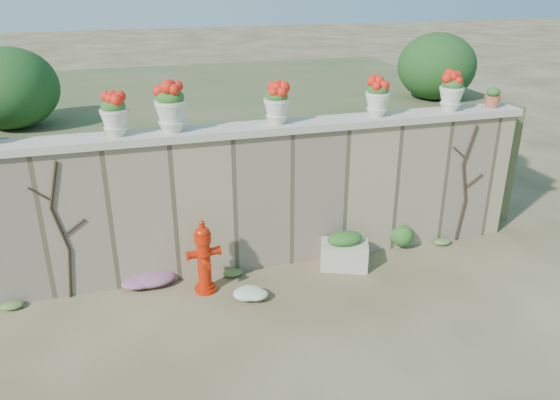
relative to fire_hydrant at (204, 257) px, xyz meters
name	(u,v)px	position (x,y,z in m)	size (l,w,h in m)	color
ground	(299,331)	(0.94, -1.22, -0.52)	(80.00, 80.00, 0.00)	#483C24
stone_wall	(261,200)	(0.94, 0.58, 0.48)	(8.00, 0.40, 2.00)	gray
wall_cap	(260,128)	(0.94, 0.58, 1.53)	(8.10, 0.52, 0.10)	beige
raised_fill	(219,139)	(0.94, 3.78, 0.48)	(9.00, 6.00, 2.00)	#384C23
back_shrub_left	(10,88)	(-2.26, 1.78, 2.03)	(1.30, 1.30, 1.10)	#143814
back_shrub_right	(437,66)	(4.34, 1.78, 2.03)	(1.30, 1.30, 1.10)	#143814
vine_left	(61,230)	(-1.73, 0.36, 0.47)	(0.60, 0.04, 1.91)	black
vine_right	(465,183)	(4.17, 0.36, 0.47)	(0.60, 0.04, 1.91)	black
fire_hydrant	(204,257)	(0.00, 0.00, 0.00)	(0.45, 0.32, 1.04)	#B51D06
planter_box	(344,251)	(2.05, 0.07, -0.26)	(0.77, 0.62, 0.56)	beige
green_shrub	(403,234)	(3.15, 0.33, -0.27)	(0.53, 0.48, 0.50)	#1E5119
magenta_clump	(149,279)	(-0.73, 0.33, -0.41)	(0.84, 0.56, 0.22)	#C327AF
white_flowers	(250,294)	(0.53, -0.41, -0.42)	(0.57, 0.45, 0.20)	white
urn_pot_1	(114,115)	(-0.93, 0.58, 1.85)	(0.35, 0.35, 0.55)	beige
urn_pot_2	(171,107)	(-0.23, 0.58, 1.90)	(0.41, 0.41, 0.65)	beige
urn_pot_3	(277,104)	(1.18, 0.58, 1.85)	(0.35, 0.35, 0.55)	beige
urn_pot_4	(378,97)	(2.68, 0.58, 1.85)	(0.35, 0.35, 0.55)	beige
urn_pot_5	(452,92)	(3.88, 0.58, 1.85)	(0.36, 0.36, 0.56)	beige
terracotta_pot	(493,98)	(4.61, 0.58, 1.71)	(0.25, 0.25, 0.29)	#AE5335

